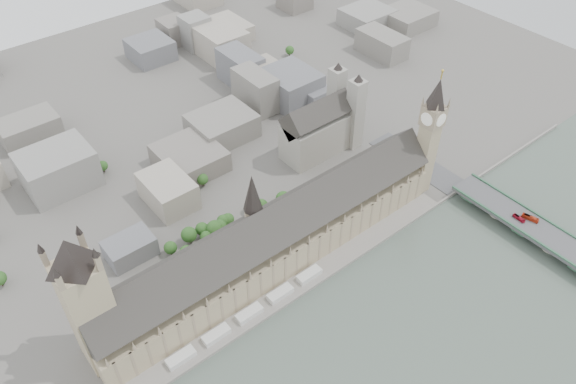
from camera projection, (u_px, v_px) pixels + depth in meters
ground at (291, 279)px, 380.63m from camera, size 900.00×900.00×0.00m
embankment_wall at (305, 292)px, 370.98m from camera, size 600.00×1.50×3.00m
river_terrace at (298, 285)px, 375.64m from camera, size 270.00×15.00×2.00m
terrace_tents at (249, 313)px, 355.28m from camera, size 118.00×7.00×4.00m
palace_of_westminster at (273, 240)px, 376.72m from camera, size 265.00×40.73×55.44m
elizabeth_tower at (430, 129)px, 410.50m from camera, size 17.00×17.00×107.50m
victoria_tower at (86, 297)px, 301.69m from camera, size 30.00×30.00×100.00m
central_tower at (253, 203)px, 352.04m from camera, size 13.00×13.00×48.00m
westminster_bridge at (543, 238)px, 402.25m from camera, size 25.00×325.00×10.25m
westminster_abbey at (322, 126)px, 470.17m from camera, size 68.00×36.00×64.00m
city_skyline_inland at (121, 101)px, 508.99m from camera, size 720.00×360.00×38.00m
park_trees at (228, 229)px, 405.49m from camera, size 110.00×30.00×15.00m
red_bus_north at (519, 218)px, 407.93m from camera, size 2.65×9.89×2.73m
red_bus_south at (530, 218)px, 407.60m from camera, size 6.00×12.64×3.43m
car_silver at (532, 218)px, 408.51m from camera, size 3.36×5.15×1.60m
car_approach at (407, 142)px, 476.85m from camera, size 2.65×4.76×1.31m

